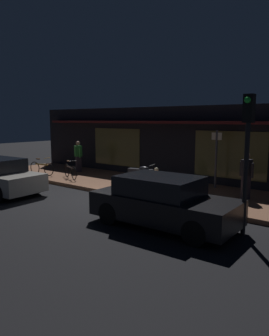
% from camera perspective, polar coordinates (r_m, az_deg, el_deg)
% --- Properties ---
extents(ground_plane, '(60.00, 60.00, 0.00)m').
position_cam_1_polar(ground_plane, '(12.34, -7.50, -5.60)').
color(ground_plane, black).
extents(sidewalk_slab, '(18.00, 4.00, 0.15)m').
position_cam_1_polar(sidewalk_slab, '(14.50, 1.08, -3.10)').
color(sidewalk_slab, brown).
rests_on(sidewalk_slab, ground_plane).
extents(storefront_building, '(18.00, 3.30, 3.60)m').
position_cam_1_polar(storefront_building, '(17.06, 8.09, 4.42)').
color(storefront_building, black).
rests_on(storefront_building, ground_plane).
extents(motorcycle, '(1.69, 0.63, 0.97)m').
position_cam_1_polar(motorcycle, '(13.85, 1.21, -1.24)').
color(motorcycle, black).
rests_on(motorcycle, sidewalk_slab).
extents(bicycle_parked, '(1.57, 0.66, 0.91)m').
position_cam_1_polar(bicycle_parked, '(16.10, -11.15, -0.54)').
color(bicycle_parked, black).
rests_on(bicycle_parked, sidewalk_slab).
extents(bicycle_extra, '(1.65, 0.42, 0.91)m').
position_cam_1_polar(bicycle_extra, '(17.45, -15.89, -0.01)').
color(bicycle_extra, black).
rests_on(bicycle_extra, sidewalk_slab).
extents(person_photographer, '(0.60, 0.43, 1.67)m').
position_cam_1_polar(person_photographer, '(18.00, -9.79, 2.11)').
color(person_photographer, '#28232D').
rests_on(person_photographer, sidewalk_slab).
extents(person_bystander, '(0.60, 0.43, 1.67)m').
position_cam_1_polar(person_bystander, '(12.28, 18.92, -1.15)').
color(person_bystander, '#28232D').
rests_on(person_bystander, sidewalk_slab).
extents(sign_post, '(0.44, 0.09, 2.40)m').
position_cam_1_polar(sign_post, '(13.94, 14.04, 2.15)').
color(sign_post, '#47474C').
rests_on(sign_post, sidewalk_slab).
extents(traffic_light_pole, '(0.24, 0.33, 3.60)m').
position_cam_1_polar(traffic_light_pole, '(8.63, 19.08, 4.66)').
color(traffic_light_pole, black).
rests_on(traffic_light_pole, ground_plane).
extents(parked_car_far, '(4.15, 1.88, 1.42)m').
position_cam_1_polar(parked_car_far, '(9.21, 4.93, -5.89)').
color(parked_car_far, black).
rests_on(parked_car_far, ground_plane).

